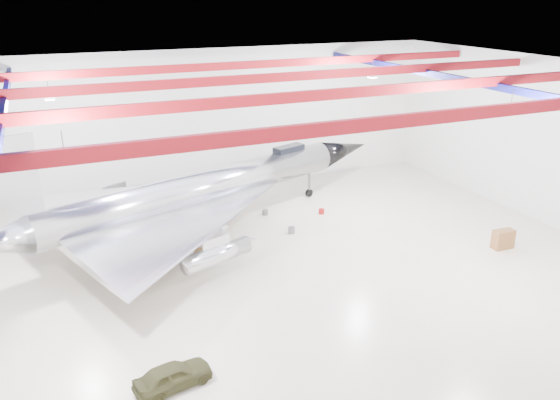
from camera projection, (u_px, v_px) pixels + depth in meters
name	position (u px, v px, depth m)	size (l,w,h in m)	color
floor	(270.00, 273.00, 30.76)	(40.00, 40.00, 0.00)	beige
wall_back	(193.00, 123.00, 41.64)	(40.00, 40.00, 0.00)	silver
wall_right	(545.00, 142.00, 36.37)	(30.00, 30.00, 0.00)	silver
ceiling	(268.00, 75.00, 26.86)	(40.00, 40.00, 0.00)	#0A0F38
ceiling_structure	(269.00, 89.00, 27.10)	(39.50, 29.50, 1.08)	maroon
jet_aircraft	(202.00, 192.00, 35.24)	(29.58, 21.94, 8.31)	silver
jeep	(173.00, 376.00, 21.67)	(1.27, 3.16, 1.08)	#35341A
desk	(503.00, 239.00, 33.58)	(1.31, 0.66, 1.21)	brown
crate_ply	(175.00, 255.00, 32.46)	(0.58, 0.46, 0.40)	olive
toolbox_red	(210.00, 223.00, 37.09)	(0.46, 0.37, 0.32)	maroon
engine_drum	(291.00, 230.00, 35.83)	(0.45, 0.45, 0.40)	#59595B
parts_bin	(228.00, 215.00, 38.28)	(0.52, 0.41, 0.36)	olive
crate_small	(96.00, 248.00, 33.49)	(0.34, 0.27, 0.24)	#59595B
tool_chest	(321.00, 211.00, 39.00)	(0.40, 0.40, 0.36)	maroon
oil_barrel	(201.00, 252.00, 32.74)	(0.63, 0.50, 0.44)	olive
spares_box	(265.00, 212.00, 38.83)	(0.43, 0.43, 0.38)	#59595B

